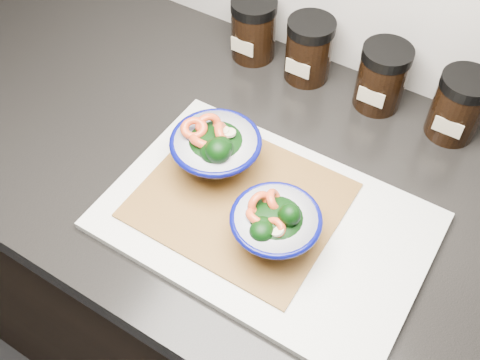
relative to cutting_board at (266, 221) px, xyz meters
The scene contains 10 objects.
cabinet 0.49m from the cutting_board, 141.65° to the left, with size 3.43×0.58×0.86m, color black.
countertop 0.13m from the cutting_board, 141.65° to the left, with size 3.50×0.60×0.04m, color black.
cutting_board is the anchor object (origin of this frame).
bamboo_mat 0.05m from the cutting_board, behind, with size 0.28×0.24×0.00m, color #925F2B.
bowl_left 0.13m from the cutting_board, 160.56° to the left, with size 0.13×0.13×0.09m.
bowl_right 0.06m from the cutting_board, 44.88° to the right, with size 0.12×0.12×0.08m.
spice_jar_a 0.38m from the cutting_board, 123.79° to the left, with size 0.08×0.08×0.11m.
spice_jar_b 0.34m from the cutting_board, 107.66° to the left, with size 0.08×0.08×0.11m.
spice_jar_c 0.32m from the cutting_board, 83.86° to the left, with size 0.08×0.08×0.11m.
spice_jar_d 0.36m from the cutting_board, 62.83° to the left, with size 0.08×0.08×0.11m.
Camera 1 is at (0.31, 0.97, 1.57)m, focal length 42.00 mm.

